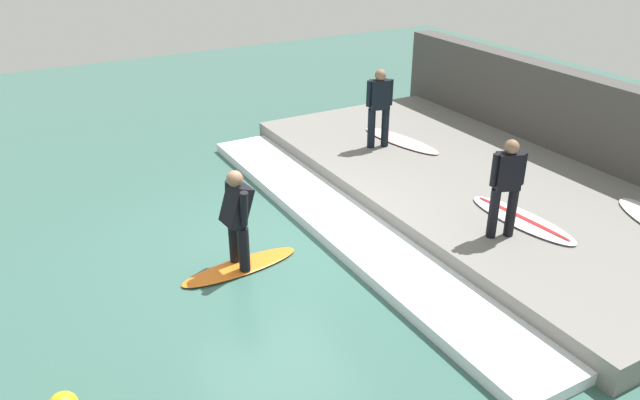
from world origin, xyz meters
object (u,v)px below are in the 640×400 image
surfer_riding (237,214)px  surfer_waiting_near (379,104)px  surfboard_riding (240,267)px  surfboard_waiting_near (401,140)px  surfer_waiting_far (507,183)px  surfboard_waiting_far (522,219)px

surfer_riding → surfer_waiting_near: size_ratio=0.96×
surfboard_riding → surfboard_waiting_near: size_ratio=0.91×
surfer_waiting_far → surfboard_waiting_far: size_ratio=0.76×
surfboard_riding → surfer_waiting_far: 4.08m
surfboard_riding → surfer_waiting_far: surfer_waiting_far is taller
surfboard_waiting_near → surfer_riding: bearing=-153.1°
surfer_waiting_near → surfboard_waiting_far: surfer_waiting_near is taller
surfer_riding → surfboard_waiting_near: 5.19m
surfboard_waiting_near → surfboard_waiting_far: 3.84m
surfboard_waiting_near → surfboard_waiting_far: (-0.43, -3.81, 0.00)m
surfboard_riding → surfboard_waiting_far: 4.44m
surfboard_riding → surfboard_waiting_near: 5.18m
surfer_riding → surfer_waiting_far: bearing=-25.1°
surfboard_waiting_near → surfer_waiting_far: surfer_waiting_far is taller
surfer_riding → surfer_waiting_near: 4.68m
surfer_riding → surfer_waiting_near: bearing=30.2°
surfer_riding → surfboard_waiting_far: size_ratio=0.76×
surfer_riding → surfer_waiting_far: surfer_waiting_far is taller
surfboard_waiting_near → surfboard_waiting_far: bearing=-96.5°
surfboard_waiting_near → surfer_waiting_far: 4.22m
surfboard_waiting_far → surfer_waiting_far: bearing=-164.8°
surfboard_riding → surfboard_waiting_far: (4.17, -1.47, 0.40)m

